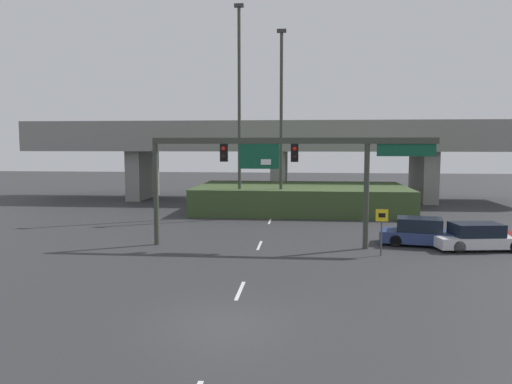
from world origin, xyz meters
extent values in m
plane|color=#2D2D30|center=(0.00, 0.00, 0.00)|extent=(160.00, 160.00, 0.00)
cube|color=silver|center=(0.00, 3.37, 0.00)|extent=(0.14, 2.40, 0.01)
cube|color=silver|center=(0.00, 11.81, 0.00)|extent=(0.14, 2.40, 0.01)
cube|color=silver|center=(0.00, 20.25, 0.00)|extent=(0.14, 2.40, 0.01)
cube|color=silver|center=(0.00, 28.69, 0.00)|extent=(0.14, 2.40, 0.01)
cube|color=silver|center=(0.00, 37.13, 0.00)|extent=(0.14, 2.40, 0.01)
cylinder|color=#383D33|center=(-5.64, 11.50, 2.92)|extent=(0.28, 0.28, 5.84)
cylinder|color=#383D33|center=(5.64, 11.50, 2.92)|extent=(0.28, 0.28, 5.84)
cube|color=#383D33|center=(1.79, 11.50, 5.68)|extent=(14.87, 0.32, 0.32)
cube|color=black|center=(-1.88, 11.50, 5.05)|extent=(0.40, 0.28, 0.95)
sphere|color=red|center=(-1.88, 11.32, 5.26)|extent=(0.22, 0.22, 0.22)
sphere|color=black|center=(-1.88, 11.32, 4.84)|extent=(0.22, 0.22, 0.22)
cube|color=black|center=(1.88, 11.50, 5.05)|extent=(0.40, 0.28, 0.95)
sphere|color=red|center=(1.88, 11.32, 5.26)|extent=(0.22, 0.22, 0.22)
sphere|color=black|center=(1.88, 11.32, 4.84)|extent=(0.22, 0.22, 0.22)
cube|color=#0F4C33|center=(0.00, 11.40, 4.86)|extent=(2.14, 0.08, 1.32)
cube|color=white|center=(0.38, 11.35, 4.57)|extent=(0.54, 0.03, 0.29)
cube|color=#0F4C33|center=(7.62, 11.44, 5.20)|extent=(2.99, 0.07, 0.64)
cylinder|color=#4C4C4C|center=(6.21, 9.88, 1.19)|extent=(0.08, 0.08, 2.38)
cube|color=yellow|center=(6.21, 9.83, 2.03)|extent=(0.60, 0.03, 0.60)
cube|color=black|center=(6.21, 9.82, 2.03)|extent=(0.33, 0.01, 0.21)
cylinder|color=#383D33|center=(-2.52, 22.93, 7.80)|extent=(0.24, 0.24, 15.61)
cube|color=#333333|center=(-2.52, 22.93, 15.73)|extent=(0.70, 0.36, 0.24)
cylinder|color=#383D33|center=(0.65, 23.08, 6.87)|extent=(0.24, 0.24, 13.74)
cube|color=#333333|center=(0.65, 23.08, 13.86)|extent=(0.70, 0.36, 0.24)
cube|color=gray|center=(0.00, 34.31, 5.77)|extent=(48.89, 8.25, 1.91)
cube|color=gray|center=(0.00, 30.38, 7.18)|extent=(48.89, 0.40, 0.90)
cube|color=gray|center=(-13.85, 34.31, 2.41)|extent=(1.40, 6.60, 4.81)
cube|color=gray|center=(0.00, 34.31, 2.41)|extent=(1.40, 6.60, 4.81)
cube|color=gray|center=(13.85, 34.31, 2.41)|extent=(1.40, 6.60, 4.81)
cube|color=#384C28|center=(2.20, 26.42, 1.03)|extent=(17.06, 9.91, 2.06)
cube|color=navy|center=(8.87, 12.71, 0.47)|extent=(4.78, 2.69, 0.62)
cube|color=black|center=(8.69, 12.74, 1.14)|extent=(2.62, 2.08, 0.72)
cylinder|color=black|center=(10.39, 13.23, 0.32)|extent=(0.67, 0.34, 0.64)
cylinder|color=black|center=(10.08, 11.64, 0.32)|extent=(0.67, 0.34, 0.64)
cylinder|color=black|center=(7.66, 13.77, 0.32)|extent=(0.67, 0.34, 0.64)
cylinder|color=black|center=(7.34, 12.18, 0.32)|extent=(0.67, 0.34, 0.64)
cube|color=silver|center=(11.56, 11.84, 0.44)|extent=(4.92, 2.50, 0.57)
cube|color=black|center=(11.38, 11.81, 1.06)|extent=(2.66, 1.98, 0.67)
cylinder|color=black|center=(12.89, 12.85, 0.32)|extent=(0.67, 0.31, 0.64)
cylinder|color=black|center=(10.00, 12.42, 0.32)|extent=(0.67, 0.31, 0.64)
cylinder|color=black|center=(10.24, 10.83, 0.32)|extent=(0.67, 0.31, 0.64)
camera|label=1|loc=(2.34, -14.88, 5.54)|focal=35.00mm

